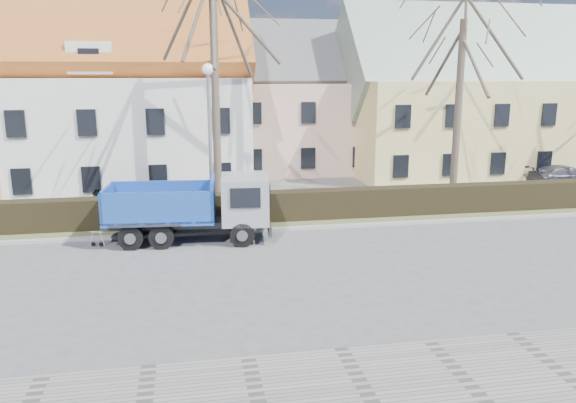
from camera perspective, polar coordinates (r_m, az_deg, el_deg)
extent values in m
plane|color=#4B4B4E|center=(19.22, 0.53, -6.69)|extent=(120.00, 120.00, 0.00)
cube|color=gray|center=(23.52, -1.59, -2.85)|extent=(80.00, 0.30, 0.12)
cube|color=#4A522E|center=(25.05, -2.15, -1.90)|extent=(80.00, 3.00, 0.10)
cube|color=black|center=(24.71, -2.10, -0.67)|extent=(60.00, 0.90, 1.30)
imported|color=black|center=(28.13, -15.19, 0.62)|extent=(4.00, 1.64, 1.36)
imported|color=#353540|center=(36.25, 26.32, 2.32)|extent=(4.33, 1.81, 1.25)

